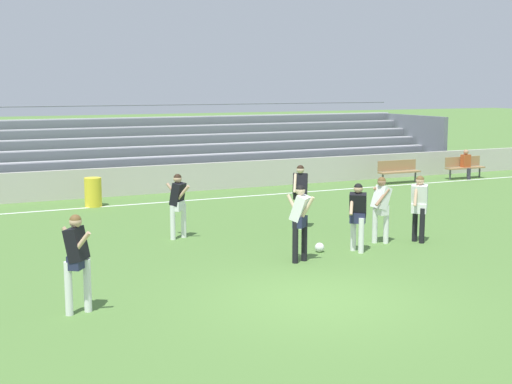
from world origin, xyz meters
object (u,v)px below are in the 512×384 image
at_px(player_dark_deep_cover, 358,212).
at_px(player_white_pressing_high, 381,204).
at_px(player_dark_challenging, 77,255).
at_px(trash_bin, 93,192).
at_px(soccer_ball, 320,247).
at_px(bench_near_wall_gap, 464,165).
at_px(player_white_wide_right, 300,216).
at_px(spectator_seated, 466,162).
at_px(bleacher_stand, 155,149).
at_px(player_white_wide_left, 419,203).
at_px(player_dark_dropping_back, 178,200).
at_px(bench_far_left, 398,169).
at_px(player_dark_overlapping, 300,191).

relative_size(player_dark_deep_cover, player_white_pressing_high, 0.98).
relative_size(player_dark_challenging, player_white_pressing_high, 1.04).
xyz_separation_m(trash_bin, soccer_ball, (3.42, -8.44, -0.35)).
height_order(bench_near_wall_gap, player_white_pressing_high, player_white_pressing_high).
bearing_deg(player_white_wide_right, spectator_seated, 35.84).
bearing_deg(soccer_ball, bleacher_stand, 89.43).
xyz_separation_m(trash_bin, player_white_wide_left, (6.15, -8.57, 0.52)).
distance_m(trash_bin, player_dark_deep_cover, 9.77).
distance_m(trash_bin, player_white_pressing_high, 9.80).
bearing_deg(spectator_seated, player_dark_dropping_back, -157.91).
height_order(bench_near_wall_gap, soccer_ball, bench_near_wall_gap).
relative_size(bleacher_stand, soccer_ball, 115.72).
height_order(bench_far_left, trash_bin, trash_bin).
height_order(spectator_seated, player_white_wide_right, player_white_wide_right).
height_order(player_dark_deep_cover, player_white_pressing_high, player_white_pressing_high).
height_order(player_dark_dropping_back, player_white_pressing_high, player_dark_dropping_back).
xyz_separation_m(player_dark_dropping_back, player_white_wide_left, (5.23, -2.91, 0.01)).
bearing_deg(bleacher_stand, bench_far_left, -27.99).
bearing_deg(trash_bin, player_dark_overlapping, -53.47).
distance_m(bench_near_wall_gap, player_white_pressing_high, 13.31).
relative_size(bench_far_left, spectator_seated, 1.49).
xyz_separation_m(bleacher_stand, spectator_seated, (11.85, -4.65, -0.60)).
bearing_deg(soccer_ball, player_dark_overlapping, 70.97).
xyz_separation_m(bleacher_stand, player_dark_deep_cover, (0.67, -13.66, -0.35)).
bearing_deg(player_dark_challenging, bench_near_wall_gap, 31.29).
bearing_deg(player_dark_challenging, player_dark_overlapping, 34.64).
distance_m(player_dark_deep_cover, player_white_wide_left, 1.95).
bearing_deg(player_dark_challenging, bleacher_stand, 68.47).
bearing_deg(trash_bin, bench_far_left, 1.57).
distance_m(spectator_seated, player_white_wide_left, 12.76).
bearing_deg(player_white_pressing_high, bench_near_wall_gap, 40.22).
bearing_deg(player_dark_overlapping, soccer_ball, -109.03).
distance_m(player_dark_dropping_back, soccer_ball, 3.84).
bearing_deg(player_dark_overlapping, trash_bin, 126.53).
height_order(player_dark_overlapping, soccer_ball, player_dark_overlapping).
bearing_deg(player_white_wide_right, player_white_wide_left, 7.77).
height_order(bench_far_left, bench_near_wall_gap, same).
relative_size(bench_near_wall_gap, player_dark_deep_cover, 1.12).
bearing_deg(bench_far_left, bleacher_stand, 152.01).
distance_m(player_dark_deep_cover, player_white_wide_right, 1.68).
bearing_deg(player_white_pressing_high, trash_bin, 122.41).
relative_size(bench_far_left, soccer_ball, 8.18).
bearing_deg(bleacher_stand, player_white_wide_left, -79.04).
relative_size(bench_near_wall_gap, player_white_pressing_high, 1.10).
relative_size(player_dark_deep_cover, player_dark_challenging, 0.94).
xyz_separation_m(bleacher_stand, player_dark_overlapping, (0.77, -10.70, -0.27)).
height_order(trash_bin, player_white_wide_right, player_white_wide_right).
bearing_deg(spectator_seated, bench_far_left, 177.99).
bearing_deg(trash_bin, spectator_seated, 0.80).
relative_size(trash_bin, player_white_wide_left, 0.56).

